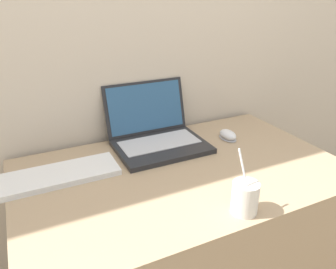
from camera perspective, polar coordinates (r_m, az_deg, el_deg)
wall_back at (r=1.38m, az=-5.28°, el=22.03°), size 7.00×0.04×2.50m
desk at (r=1.39m, az=2.32°, el=-18.72°), size 1.16×0.71×0.70m
laptop at (r=1.35m, az=-1.98°, el=0.30°), size 0.36×0.33×0.24m
drink_cup at (r=0.97m, az=13.26°, el=-10.56°), size 0.08×0.08×0.20m
computer_mouse at (r=1.43m, az=10.39°, el=-0.12°), size 0.06×0.10×0.04m
external_keyboard at (r=1.19m, az=-19.10°, el=-6.83°), size 0.43×0.15×0.02m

